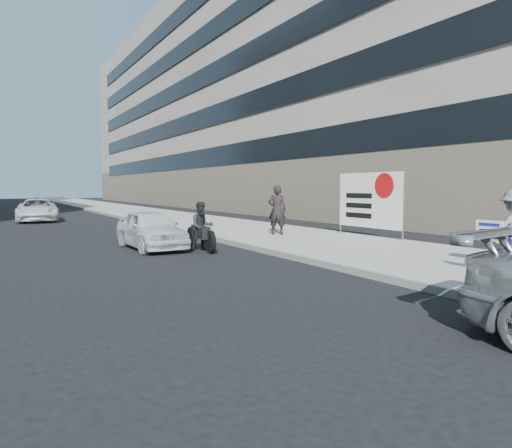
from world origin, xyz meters
TOP-DOWN VIEW (x-y plane):
  - ground at (0.00, 0.00)m, footprint 160.00×160.00m
  - near_sidewalk at (4.00, 20.00)m, footprint 5.00×120.00m
  - near_building at (17.00, 32.00)m, footprint 14.00×70.00m
  - pedestrian_woman at (3.72, 7.38)m, footprint 0.77×0.74m
  - protest_banner at (6.18, 5.31)m, footprint 0.08×3.06m
  - white_sedan_near at (-1.00, 7.06)m, footprint 1.47×3.50m
  - white_sedan_far at (-2.96, 21.07)m, footprint 2.39×4.55m
  - motorcycle at (0.13, 5.85)m, footprint 0.76×2.05m

SIDE VIEW (x-z plane):
  - ground at x=0.00m, z-range 0.00..0.00m
  - near_sidewalk at x=4.00m, z-range 0.00..0.15m
  - white_sedan_near at x=-1.00m, z-range 0.00..1.18m
  - white_sedan_far at x=-2.96m, z-range 0.00..1.22m
  - motorcycle at x=0.13m, z-range -0.08..1.35m
  - pedestrian_woman at x=3.72m, z-range 0.15..1.92m
  - protest_banner at x=6.18m, z-range 0.30..2.50m
  - near_building at x=17.00m, z-range 0.00..20.00m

